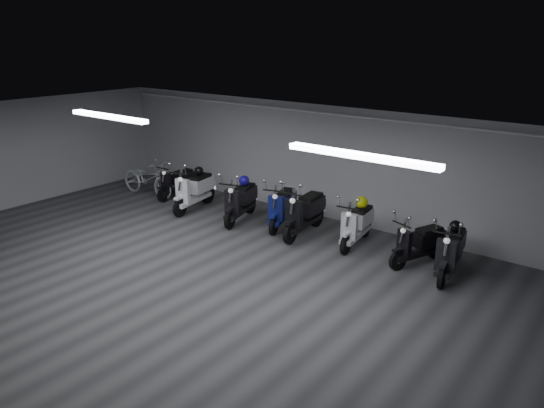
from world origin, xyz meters
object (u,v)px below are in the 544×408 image
Objects in this scene: scooter_2 at (194,184)px; helmet_0 at (362,202)px; scooter_9 at (451,244)px; scooter_7 at (419,237)px; helmet_1 at (199,171)px; helmet_3 at (244,181)px; scooter_0 at (177,177)px; scooter_4 at (282,200)px; scooter_5 at (304,205)px; scooter_6 at (357,218)px; bicycle at (147,175)px; helmet_2 at (455,226)px; scooter_3 at (240,195)px.

scooter_2 reaches higher than helmet_0.
scooter_2 is 6.67m from scooter_9.
helmet_1 is (-6.04, -0.11, 0.39)m from scooter_7.
helmet_0 is 3.08m from helmet_3.
helmet_0 is at bearing 0.90° from scooter_0.
helmet_1 is (-2.62, -0.15, 0.33)m from scooter_4.
scooter_0 is at bearing 170.47° from helmet_1.
scooter_5 is 7.07× the size of helmet_0.
scooter_6 reaches higher than helmet_0.
scooter_5 is 1.20× the size of scooter_7.
helmet_0 is (4.51, 0.71, 0.22)m from scooter_2.
scooter_7 reaches higher than helmet_3.
bicycle reaches higher than helmet_1.
scooter_4 reaches higher than helmet_2.
scooter_5 is at bearing -27.47° from scooter_4.
scooter_3 is 1.61m from helmet_1.
scooter_3 is 3.04m from scooter_6.
helmet_1 reaches higher than helmet_3.
scooter_2 reaches higher than helmet_1.
scooter_9 is 5.23m from helmet_3.
scooter_7 is 5.91× the size of helmet_0.
scooter_4 is 1.11× the size of scooter_7.
scooter_2 is 1.51m from helmet_3.
scooter_7 reaches higher than helmet_0.
helmet_2 is (6.68, 0.23, -0.06)m from helmet_1.
scooter_5 is at bearing 170.98° from scooter_9.
scooter_3 is 1.02× the size of scooter_4.
scooter_0 is 0.91× the size of scooter_9.
helmet_0 is (-1.49, 0.35, 0.32)m from scooter_7.
helmet_1 is (-3.34, -0.03, 0.27)m from scooter_5.
scooter_9 reaches higher than bicycle.
helmet_3 is (-0.07, 0.24, 0.29)m from scooter_3.
bicycle is at bearing 164.82° from scooter_3.
scooter_2 reaches higher than scooter_7.
scooter_7 is 4.56m from helmet_3.
helmet_1 is at bearing -176.75° from helmet_3.
helmet_1 is at bearing 165.02° from scooter_4.
scooter_9 is at bearing -0.12° from helmet_1.
scooter_4 is at bearing 169.49° from scooter_9.
scooter_9 is at bearing -6.72° from scooter_5.
scooter_4 is at bearing -158.96° from scooter_7.
scooter_5 is (1.77, 0.19, 0.04)m from scooter_3.
scooter_9 is 6.72m from helmet_1.
scooter_3 is at bearing -5.63° from helmet_1.
helmet_1 is at bearing -178.05° from helmet_2.
scooter_5 is 1.30m from helmet_0.
scooter_0 is at bearing -179.67° from helmet_2.
helmet_0 is at bearing 13.34° from scooter_5.
helmet_2 is (8.55, 0.45, 0.30)m from bicycle.
scooter_6 is at bearing -82.91° from helmet_0.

